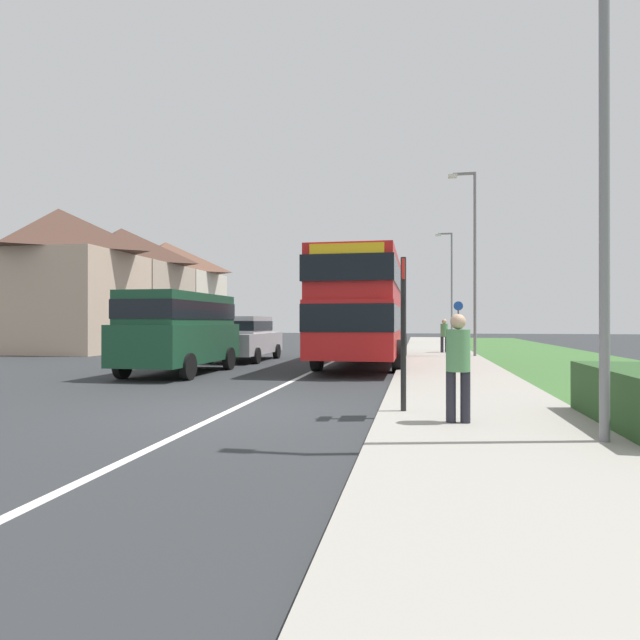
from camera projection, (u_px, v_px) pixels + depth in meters
ground_plane at (227, 412)px, 8.98m from camera, size 120.00×120.00×0.00m
lane_marking_centre at (316, 370)px, 16.84m from camera, size 0.14×60.00×0.01m
pavement_near_side at (454, 377)px, 14.11m from camera, size 3.20×68.00×0.12m
grass_verge_seaward at (628, 381)px, 13.32m from camera, size 6.00×68.00×0.08m
double_decker_bus at (366, 305)px, 19.13m from camera, size 2.80×10.78×3.70m
parked_van_dark_green at (180, 327)px, 15.56m from camera, size 2.11×4.92×2.38m
parked_car_silver at (245, 337)px, 20.69m from camera, size 2.01×4.57×1.75m
pedestrian_at_stop at (458, 363)px, 7.46m from camera, size 0.34×0.34×1.67m
pedestrian_walking_away at (444, 334)px, 24.25m from camera, size 0.34×0.34×1.67m
bus_stop_sign at (403, 323)px, 8.45m from camera, size 0.09×0.52×2.60m
cycle_route_sign at (458, 324)px, 25.10m from camera, size 0.44×0.08×2.52m
street_lamp_near at (594, 127)px, 6.33m from camera, size 1.14×0.20×6.76m
street_lamp_mid at (472, 252)px, 21.81m from camera, size 1.14×0.20×7.78m
street_lamp_far at (450, 280)px, 35.69m from camera, size 1.14×0.20×7.60m
house_terrace_far_side at (121, 288)px, 32.13m from camera, size 7.19×17.12×7.28m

